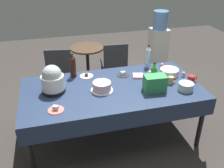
{
  "coord_description": "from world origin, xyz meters",
  "views": [
    {
      "loc": [
        -0.67,
        -2.58,
        2.27
      ],
      "look_at": [
        0.0,
        0.0,
        0.8
      ],
      "focal_mm": 39.85,
      "sensor_mm": 36.0,
      "label": 1
    }
  ],
  "objects": [
    {
      "name": "maroon_chair_right",
      "position": [
        0.39,
        1.34,
        0.49
      ],
      "size": [
        0.47,
        0.47,
        0.85
      ],
      "color": "#333338",
      "rests_on": "ground"
    },
    {
      "name": "dessert_plate_white",
      "position": [
        -0.25,
        0.38,
        0.76
      ],
      "size": [
        0.18,
        0.18,
        0.05
      ],
      "color": "white",
      "rests_on": "potluck_table"
    },
    {
      "name": "cupcake_mint",
      "position": [
        1.0,
        0.05,
        0.78
      ],
      "size": [
        0.05,
        0.05,
        0.07
      ],
      "color": "beige",
      "rests_on": "potluck_table"
    },
    {
      "name": "glass_salad_bowl",
      "position": [
        0.85,
        -0.28,
        0.8
      ],
      "size": [
        0.18,
        0.18,
        0.1
      ],
      "primitive_type": "cylinder",
      "color": "#B2C6BC",
      "rests_on": "potluck_table"
    },
    {
      "name": "slow_cooker",
      "position": [
        -0.7,
        0.08,
        0.91
      ],
      "size": [
        0.28,
        0.28,
        0.34
      ],
      "color": "black",
      "rests_on": "potluck_table"
    },
    {
      "name": "paper_napkin_stack",
      "position": [
        0.41,
        0.2,
        0.76
      ],
      "size": [
        0.17,
        0.17,
        0.02
      ],
      "primitive_type": "cube",
      "rotation": [
        0.0,
        0.0,
        -0.28
      ],
      "color": "pink",
      "rests_on": "potluck_table"
    },
    {
      "name": "dessert_plate_charcoal",
      "position": [
        0.23,
        0.29,
        0.76
      ],
      "size": [
        0.16,
        0.16,
        0.06
      ],
      "color": "#2D2D33",
      "rests_on": "potluck_table"
    },
    {
      "name": "dessert_plate_coral",
      "position": [
        -0.7,
        -0.32,
        0.76
      ],
      "size": [
        0.17,
        0.17,
        0.06
      ],
      "color": "#E07266",
      "rests_on": "potluck_table"
    },
    {
      "name": "soda_bottle_cola",
      "position": [
        -0.42,
        0.42,
        0.9
      ],
      "size": [
        0.08,
        0.08,
        0.33
      ],
      "color": "#33190F",
      "rests_on": "potluck_table"
    },
    {
      "name": "coffee_mug_red",
      "position": [
        1.02,
        -0.12,
        0.8
      ],
      "size": [
        0.13,
        0.09,
        0.09
      ],
      "color": "#B2231E",
      "rests_on": "potluck_table"
    },
    {
      "name": "water_cooler",
      "position": [
        1.39,
        1.71,
        0.59
      ],
      "size": [
        0.32,
        0.32,
        1.24
      ],
      "color": "silver",
      "rests_on": "ground"
    },
    {
      "name": "maroon_chair_left",
      "position": [
        -0.56,
        1.34,
        0.49
      ],
      "size": [
        0.51,
        0.51,
        0.85
      ],
      "color": "#333338",
      "rests_on": "ground"
    },
    {
      "name": "soda_carton",
      "position": [
        0.48,
        -0.2,
        0.85
      ],
      "size": [
        0.27,
        0.18,
        0.2
      ],
      "primitive_type": "cube",
      "rotation": [
        0.0,
        0.0,
        -0.08
      ],
      "color": "#338C4C",
      "rests_on": "potluck_table"
    },
    {
      "name": "round_cafe_table",
      "position": [
        -0.05,
        1.57,
        0.5
      ],
      "size": [
        0.6,
        0.6,
        0.72
      ],
      "color": "#473323",
      "rests_on": "ground"
    },
    {
      "name": "ceramic_snack_bowl",
      "position": [
        0.84,
        0.14,
        0.79
      ],
      "size": [
        0.25,
        0.25,
        0.09
      ],
      "primitive_type": "cylinder",
      "color": "silver",
      "rests_on": "potluck_table"
    },
    {
      "name": "soda_bottle_lime_soda",
      "position": [
        0.56,
        0.02,
        0.87
      ],
      "size": [
        0.08,
        0.08,
        0.27
      ],
      "color": "green",
      "rests_on": "potluck_table"
    },
    {
      "name": "frosted_layer_cake",
      "position": [
        -0.14,
        -0.04,
        0.81
      ],
      "size": [
        0.27,
        0.27,
        0.12
      ],
      "color": "silver",
      "rests_on": "potluck_table"
    },
    {
      "name": "ground",
      "position": [
        0.0,
        0.0,
        0.0
      ],
      "size": [
        9.0,
        9.0,
        0.0
      ],
      "primitive_type": "plane",
      "color": "#383330"
    },
    {
      "name": "cupcake_lemon",
      "position": [
        0.84,
        0.38,
        0.78
      ],
      "size": [
        0.05,
        0.05,
        0.07
      ],
      "color": "beige",
      "rests_on": "potluck_table"
    },
    {
      "name": "soda_bottle_water",
      "position": [
        0.65,
        0.46,
        0.91
      ],
      "size": [
        0.07,
        0.07,
        0.33
      ],
      "color": "silver",
      "rests_on": "potluck_table"
    },
    {
      "name": "cupcake_rose",
      "position": [
        0.58,
        0.19,
        0.78
      ],
      "size": [
        0.05,
        0.05,
        0.07
      ],
      "color": "beige",
      "rests_on": "potluck_table"
    },
    {
      "name": "coffee_mug_tan",
      "position": [
        0.75,
        -0.09,
        0.8
      ],
      "size": [
        0.12,
        0.07,
        0.1
      ],
      "color": "tan",
      "rests_on": "potluck_table"
    },
    {
      "name": "potluck_table",
      "position": [
        0.0,
        0.0,
        0.69
      ],
      "size": [
        2.2,
        1.1,
        0.75
      ],
      "color": "navy",
      "rests_on": "ground"
    }
  ]
}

